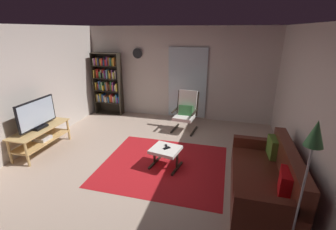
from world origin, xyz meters
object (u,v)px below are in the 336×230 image
Objects in this scene: lounge_armchair at (186,110)px; ottoman at (165,151)px; tv_remote at (166,146)px; leather_sofa at (266,179)px; bookshelf_near_tv at (108,82)px; tv_stand at (41,136)px; cell_phone at (167,148)px; television at (37,115)px; wall_clock at (138,53)px; floor_lamp_by_sofa at (312,150)px.

lounge_armchair is 1.91m from ottoman.
tv_remote reaches higher than ottoman.
leather_sofa is 12.94× the size of tv_remote.
ottoman is at bearing -45.49° from bookshelf_near_tv.
cell_phone is (2.79, 0.04, 0.05)m from tv_stand.
bookshelf_near_tv is at bearing 145.02° from leather_sofa.
cell_phone is at bearing 0.87° from tv_stand.
ottoman is (2.77, 0.04, -0.02)m from tv_stand.
television is 3.41× the size of wall_clock.
bookshelf_near_tv is 3.60m from tv_remote.
lounge_armchair reaches higher than ottoman.
ottoman is at bearing 0.82° from tv_stand.
tv_stand is 2.23× the size of ottoman.
lounge_armchair is 7.30× the size of cell_phone.
tv_stand is 3.41m from lounge_armchair.
television is 0.53× the size of leather_sofa.
lounge_armchair is (2.80, 1.94, -0.29)m from television.
leather_sofa is 6.42× the size of wall_clock.
bookshelf_near_tv is 1.00× the size of leather_sofa.
leather_sofa is at bearing -34.98° from bookshelf_near_tv.
television is 2.81m from ottoman.
bookshelf_near_tv reaches higher than floor_lamp_by_sofa.
lounge_armchair is at bearing 126.29° from leather_sofa.
television is at bearing 157.32° from tv_remote.
tv_stand is 0.79× the size of floor_lamp_by_sofa.
bookshelf_near_tv is at bearing 134.51° from ottoman.
leather_sofa reaches higher than cell_phone.
leather_sofa is at bearing -4.78° from tv_stand.
floor_lamp_by_sofa reaches higher than tv_remote.
leather_sofa is (4.50, -0.38, -0.53)m from television.
lounge_armchair is at bearing 88.92° from ottoman.
television reaches higher than lounge_armchair.
lounge_armchair is at bearing -27.27° from wall_clock.
ottoman is (-0.04, -1.90, -0.21)m from lounge_armchair.
bookshelf_near_tv is at bearing 110.47° from tv_remote.
television is 4.55m from leather_sofa.
tv_stand is 0.48m from television.
leather_sofa is at bearing 100.38° from floor_lamp_by_sofa.
leather_sofa reaches higher than tv_remote.
cell_phone is (-1.71, 0.42, 0.10)m from leather_sofa.
tv_stand is 4.98m from floor_lamp_by_sofa.
lounge_armchair is at bearing 131.97° from cell_phone.
television reaches higher than tv_remote.
television is 2.80m from tv_remote.
leather_sofa is at bearing 28.65° from cell_phone.
tv_stand is 9.54× the size of cell_phone.
cell_phone is 3.48m from wall_clock.
leather_sofa is at bearing -13.49° from ottoman.
lounge_armchair is 3.88m from floor_lamp_by_sofa.
television reaches higher than tv_stand.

